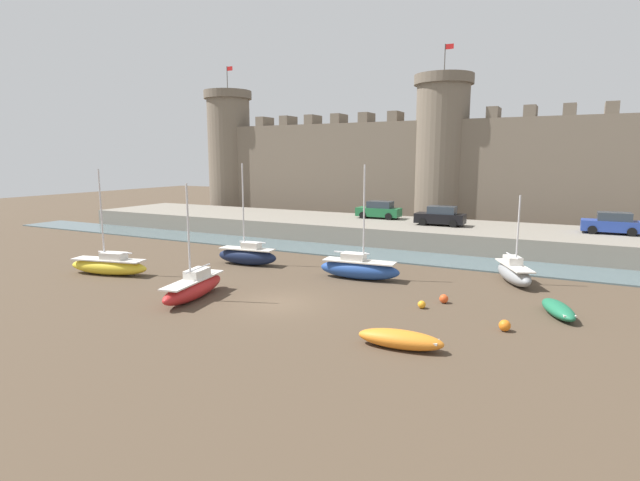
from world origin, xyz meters
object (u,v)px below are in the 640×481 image
object	(u,v)px
mooring_buoy_mid_mud	(444,299)
car_quay_east	(612,224)
sailboat_near_channel_right	(359,268)
mooring_buoy_off_centre	(422,305)
rowboat_midflat_left	(558,309)
sailboat_midflat_right	(194,287)
sailboat_midflat_centre	(514,272)
sailboat_foreground_left	(247,255)
mooring_buoy_near_shore	(505,326)
sailboat_foreground_right	(109,265)
rowboat_foreground_centre	(400,339)
car_quay_centre_west	(441,216)
car_quay_centre_east	(379,210)

from	to	relation	value
mooring_buoy_mid_mud	car_quay_east	xyz separation A→B (m)	(8.08, 18.58, 2.15)
sailboat_near_channel_right	mooring_buoy_off_centre	xyz separation A→B (m)	(5.07, -4.14, -0.47)
rowboat_midflat_left	sailboat_midflat_right	bearing A→B (deg)	-162.21
sailboat_midflat_centre	rowboat_midflat_left	bearing A→B (deg)	-65.60
sailboat_midflat_right	mooring_buoy_off_centre	distance (m)	11.67
mooring_buoy_off_centre	sailboat_foreground_left	bearing A→B (deg)	162.03
mooring_buoy_near_shore	mooring_buoy_mid_mud	xyz separation A→B (m)	(-3.28, 2.95, -0.02)
sailboat_foreground_right	mooring_buoy_off_centre	distance (m)	19.54
mooring_buoy_off_centre	mooring_buoy_mid_mud	distance (m)	1.58
rowboat_foreground_centre	sailboat_midflat_right	bearing A→B (deg)	171.77
sailboat_foreground_right	car_quay_centre_west	bearing A→B (deg)	53.08
sailboat_foreground_right	rowboat_midflat_left	size ratio (longest dim) A/B	2.05
sailboat_foreground_left	rowboat_midflat_left	world-z (taller)	sailboat_foreground_left
sailboat_foreground_right	mooring_buoy_near_shore	bearing A→B (deg)	1.12
car_quay_centre_west	sailboat_foreground_left	bearing A→B (deg)	-123.69
sailboat_foreground_left	sailboat_foreground_right	bearing A→B (deg)	-133.31
mooring_buoy_mid_mud	car_quay_centre_east	world-z (taller)	car_quay_centre_east
sailboat_foreground_left	mooring_buoy_off_centre	world-z (taller)	sailboat_foreground_left
rowboat_foreground_centre	mooring_buoy_mid_mud	world-z (taller)	rowboat_foreground_centre
sailboat_foreground_right	car_quay_centre_east	distance (m)	24.94
mooring_buoy_mid_mud	sailboat_foreground_left	bearing A→B (deg)	168.19
rowboat_foreground_centre	sailboat_near_channel_right	world-z (taller)	sailboat_near_channel_right
sailboat_foreground_right	mooring_buoy_mid_mud	distance (m)	20.47
rowboat_midflat_left	mooring_buoy_mid_mud	world-z (taller)	rowboat_midflat_left
mooring_buoy_off_centre	car_quay_east	bearing A→B (deg)	66.18
car_quay_centre_west	sailboat_foreground_right	bearing A→B (deg)	-126.92
rowboat_foreground_centre	sailboat_foreground_left	size ratio (longest dim) A/B	0.50
sailboat_foreground_left	mooring_buoy_off_centre	bearing A→B (deg)	-17.97
sailboat_near_channel_right	mooring_buoy_near_shore	world-z (taller)	sailboat_near_channel_right
sailboat_near_channel_right	mooring_buoy_mid_mud	bearing A→B (deg)	-25.27
sailboat_near_channel_right	mooring_buoy_off_centre	distance (m)	6.56
sailboat_midflat_right	mooring_buoy_near_shore	distance (m)	15.23
mooring_buoy_off_centre	car_quay_centre_west	xyz separation A→B (m)	(-3.81, 18.78, 2.18)
sailboat_foreground_left	sailboat_midflat_right	distance (m)	8.44
sailboat_midflat_right	car_quay_centre_east	xyz separation A→B (m)	(0.85, 24.82, 1.76)
sailboat_foreground_left	sailboat_midflat_centre	world-z (taller)	sailboat_foreground_left
mooring_buoy_near_shore	rowboat_midflat_left	bearing A→B (deg)	59.53
mooring_buoy_mid_mud	car_quay_east	bearing A→B (deg)	66.50
mooring_buoy_mid_mud	car_quay_east	distance (m)	20.38
rowboat_foreground_centre	sailboat_foreground_right	distance (m)	20.43
sailboat_midflat_right	car_quay_centre_east	bearing A→B (deg)	88.05
sailboat_foreground_left	rowboat_foreground_centre	bearing A→B (deg)	-34.73
sailboat_near_channel_right	car_quay_centre_east	bearing A→B (deg)	106.85
sailboat_midflat_right	car_quay_centre_east	size ratio (longest dim) A/B	1.45
rowboat_foreground_centre	car_quay_centre_east	bearing A→B (deg)	112.36
mooring_buoy_near_shore	car_quay_centre_east	size ratio (longest dim) A/B	0.12
car_quay_centre_east	car_quay_centre_west	world-z (taller)	same
sailboat_foreground_right	sailboat_near_channel_right	world-z (taller)	sailboat_near_channel_right
sailboat_foreground_left	sailboat_midflat_centre	xyz separation A→B (m)	(16.80, 3.04, -0.05)
mooring_buoy_mid_mud	car_quay_centre_east	xyz separation A→B (m)	(-10.94, 19.68, 2.15)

